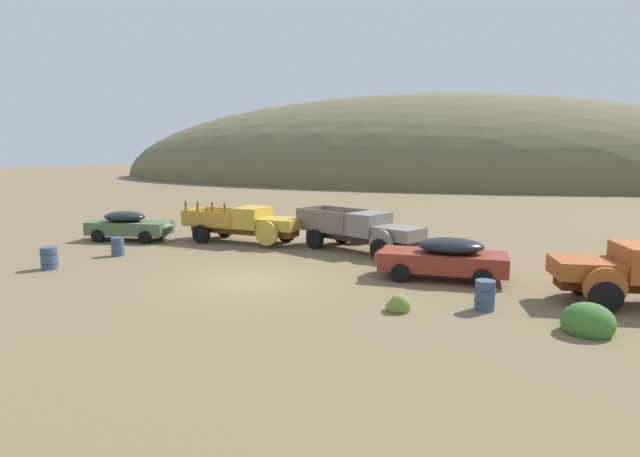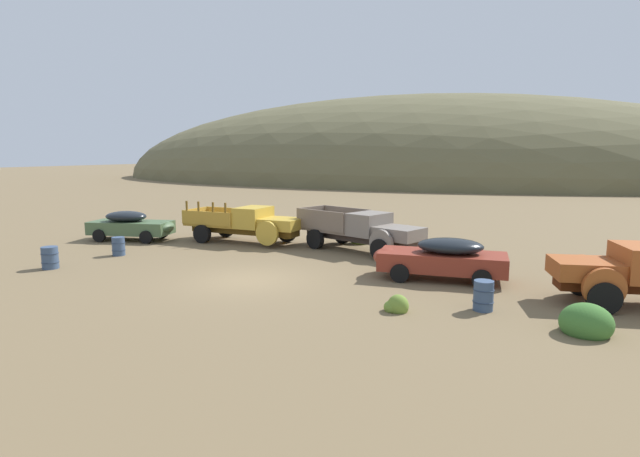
{
  "view_description": "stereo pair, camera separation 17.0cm",
  "coord_description": "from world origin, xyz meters",
  "views": [
    {
      "loc": [
        9.64,
        -15.46,
        4.65
      ],
      "look_at": [
        0.94,
        4.46,
        1.38
      ],
      "focal_mm": 28.24,
      "sensor_mm": 36.0,
      "label": 1
    },
    {
      "loc": [
        9.79,
        -15.4,
        4.65
      ],
      "look_at": [
        0.94,
        4.46,
        1.38
      ],
      "focal_mm": 28.24,
      "sensor_mm": 36.0,
      "label": 2
    }
  ],
  "objects": [
    {
      "name": "bush_lone_scrub",
      "position": [
        1.28,
        8.96,
        0.27
      ],
      "size": [
        1.07,
        1.02,
        1.06
      ],
      "color": "olive",
      "rests_on": "ground"
    },
    {
      "name": "oil_drum_foreground",
      "position": [
        -8.33,
        -1.63,
        0.45
      ],
      "size": [
        0.68,
        0.68,
        0.9
      ],
      "color": "#384C6B",
      "rests_on": "ground"
    },
    {
      "name": "oil_drum_by_truck",
      "position": [
        8.34,
        -0.2,
        0.45
      ],
      "size": [
        0.62,
        0.62,
        0.91
      ],
      "color": "#384C6B",
      "rests_on": "ground"
    },
    {
      "name": "truck_primer_gray",
      "position": [
        2.29,
        6.79,
        1.02
      ],
      "size": [
        6.74,
        3.99,
        1.91
      ],
      "rotation": [
        0.0,
        0.0,
        -0.35
      ],
      "color": "#3D322D",
      "rests_on": "ground"
    },
    {
      "name": "oil_drum_spare",
      "position": [
        -7.83,
        1.49,
        0.42
      ],
      "size": [
        0.6,
        0.6,
        0.85
      ],
      "color": "#384C6B",
      "rests_on": "ground"
    },
    {
      "name": "bush_front_right",
      "position": [
        11.01,
        -1.04,
        0.27
      ],
      "size": [
        1.32,
        1.44,
        1.05
      ],
      "color": "#3D702D",
      "rests_on": "ground"
    },
    {
      "name": "car_weathered_green",
      "position": [
        -10.24,
        4.9,
        0.81
      ],
      "size": [
        4.79,
        2.76,
        1.57
      ],
      "rotation": [
        0.0,
        0.0,
        0.25
      ],
      "color": "#47603D",
      "rests_on": "ground"
    },
    {
      "name": "car_rust_red",
      "position": [
        6.38,
        3.02,
        0.82
      ],
      "size": [
        5.0,
        2.39,
        1.57
      ],
      "rotation": [
        0.0,
        0.0,
        3.25
      ],
      "color": "maroon",
      "rests_on": "ground"
    },
    {
      "name": "ground_plane",
      "position": [
        0.0,
        0.0,
        0.0
      ],
      "size": [
        300.0,
        300.0,
        0.0
      ],
      "primitive_type": "plane",
      "color": "brown"
    },
    {
      "name": "hill_center",
      "position": [
        -11.91,
        70.57,
        0.0
      ],
      "size": [
        113.04,
        54.74,
        28.38
      ],
      "primitive_type": "ellipsoid",
      "color": "brown",
      "rests_on": "ground"
    },
    {
      "name": "truck_faded_yellow",
      "position": [
        -3.98,
        6.74,
        1.02
      ],
      "size": [
        6.36,
        2.41,
        2.16
      ],
      "rotation": [
        0.0,
        0.0,
        -0.01
      ],
      "color": "brown",
      "rests_on": "ground"
    },
    {
      "name": "bush_near_barrel",
      "position": [
        6.02,
        -1.35,
        0.15
      ],
      "size": [
        0.75,
        0.57,
        0.67
      ],
      "color": "olive",
      "rests_on": "ground"
    },
    {
      "name": "bush_back_edge",
      "position": [
        12.4,
        6.77,
        0.23
      ],
      "size": [
        1.49,
        1.06,
        0.91
      ],
      "color": "#4C8438",
      "rests_on": "ground"
    }
  ]
}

